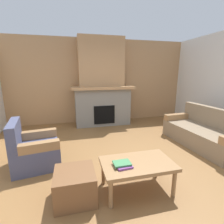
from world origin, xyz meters
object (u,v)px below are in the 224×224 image
fireplace (102,88)px  ottoman (75,185)px  armchair (34,150)px  coffee_table (137,166)px  couch (204,133)px

fireplace → ottoman: (-0.97, -3.28, -0.96)m
fireplace → armchair: 2.94m
armchair → coffee_table: armchair is taller
fireplace → ottoman: size_ratio=5.19×
ottoman → fireplace: bearing=73.6°
fireplace → coffee_table: fireplace is taller
couch → armchair: 3.64m
fireplace → coffee_table: 3.40m
couch → coffee_table: (-2.08, -1.07, 0.09)m
couch → coffee_table: size_ratio=1.85×
armchair → couch: bearing=0.5°
coffee_table → ottoman: (-0.86, 0.02, -0.18)m
armchair → coffee_table: (1.55, -1.04, 0.08)m
couch → ottoman: (-2.94, -1.05, -0.09)m
couch → armchair: bearing=-179.5°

